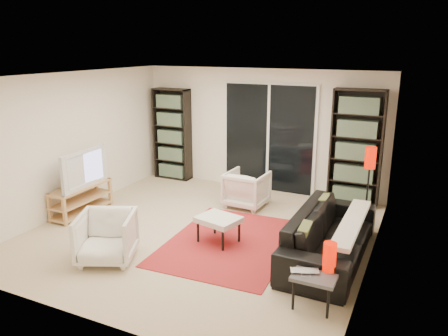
{
  "coord_description": "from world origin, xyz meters",
  "views": [
    {
      "loc": [
        3.02,
        -5.54,
        2.82
      ],
      "look_at": [
        0.25,
        0.3,
        1.0
      ],
      "focal_mm": 35.0,
      "sensor_mm": 36.0,
      "label": 1
    }
  ],
  "objects_px": {
    "sofa": "(330,235)",
    "side_table": "(316,276)",
    "ottoman": "(219,220)",
    "bookshelf_left": "(172,134)",
    "bookshelf_right": "(356,148)",
    "armchair_front": "(107,237)",
    "armchair_back": "(247,189)",
    "tv_stand": "(81,199)",
    "floor_lamp": "(370,166)"
  },
  "relations": [
    {
      "from": "sofa",
      "to": "side_table",
      "type": "xyz_separation_m",
      "value": [
        0.1,
        -1.22,
        0.02
      ]
    },
    {
      "from": "sofa",
      "to": "ottoman",
      "type": "height_order",
      "value": "sofa"
    },
    {
      "from": "bookshelf_left",
      "to": "bookshelf_right",
      "type": "xyz_separation_m",
      "value": [
        3.85,
        -0.0,
        0.07
      ]
    },
    {
      "from": "sofa",
      "to": "armchair_front",
      "type": "bearing_deg",
      "value": 117.44
    },
    {
      "from": "armchair_back",
      "to": "side_table",
      "type": "bearing_deg",
      "value": 128.83
    },
    {
      "from": "bookshelf_right",
      "to": "sofa",
      "type": "relative_size",
      "value": 0.92
    },
    {
      "from": "tv_stand",
      "to": "sofa",
      "type": "xyz_separation_m",
      "value": [
        4.25,
        0.18,
        0.07
      ]
    },
    {
      "from": "bookshelf_right",
      "to": "floor_lamp",
      "type": "distance_m",
      "value": 0.92
    },
    {
      "from": "bookshelf_right",
      "to": "tv_stand",
      "type": "height_order",
      "value": "bookshelf_right"
    },
    {
      "from": "floor_lamp",
      "to": "sofa",
      "type": "bearing_deg",
      "value": -100.31
    },
    {
      "from": "armchair_back",
      "to": "floor_lamp",
      "type": "xyz_separation_m",
      "value": [
        2.06,
        0.1,
        0.64
      ]
    },
    {
      "from": "bookshelf_right",
      "to": "floor_lamp",
      "type": "xyz_separation_m",
      "value": [
        0.35,
        -0.85,
        -0.08
      ]
    },
    {
      "from": "armchair_back",
      "to": "ottoman",
      "type": "relative_size",
      "value": 1.05
    },
    {
      "from": "armchair_front",
      "to": "floor_lamp",
      "type": "xyz_separation_m",
      "value": [
        2.97,
        2.84,
        0.63
      ]
    },
    {
      "from": "tv_stand",
      "to": "sofa",
      "type": "distance_m",
      "value": 4.25
    },
    {
      "from": "bookshelf_right",
      "to": "tv_stand",
      "type": "distance_m",
      "value": 4.92
    },
    {
      "from": "bookshelf_right",
      "to": "side_table",
      "type": "xyz_separation_m",
      "value": [
        0.19,
        -3.53,
        -0.69
      ]
    },
    {
      "from": "bookshelf_left",
      "to": "bookshelf_right",
      "type": "relative_size",
      "value": 0.93
    },
    {
      "from": "ottoman",
      "to": "floor_lamp",
      "type": "xyz_separation_m",
      "value": [
        1.85,
        1.69,
        0.62
      ]
    },
    {
      "from": "armchair_back",
      "to": "floor_lamp",
      "type": "distance_m",
      "value": 2.16
    },
    {
      "from": "armchair_front",
      "to": "sofa",
      "type": "bearing_deg",
      "value": 2.75
    },
    {
      "from": "armchair_front",
      "to": "floor_lamp",
      "type": "relative_size",
      "value": 0.58
    },
    {
      "from": "bookshelf_right",
      "to": "tv_stand",
      "type": "relative_size",
      "value": 1.76
    },
    {
      "from": "sofa",
      "to": "bookshelf_right",
      "type": "bearing_deg",
      "value": 2.67
    },
    {
      "from": "bookshelf_right",
      "to": "floor_lamp",
      "type": "relative_size",
      "value": 1.64
    },
    {
      "from": "floor_lamp",
      "to": "tv_stand",
      "type": "bearing_deg",
      "value": -159.93
    },
    {
      "from": "sofa",
      "to": "armchair_front",
      "type": "relative_size",
      "value": 3.09
    },
    {
      "from": "sofa",
      "to": "floor_lamp",
      "type": "xyz_separation_m",
      "value": [
        0.27,
        1.47,
        0.63
      ]
    },
    {
      "from": "side_table",
      "to": "floor_lamp",
      "type": "distance_m",
      "value": 2.76
    },
    {
      "from": "armchair_front",
      "to": "ottoman",
      "type": "relative_size",
      "value": 1.08
    },
    {
      "from": "tv_stand",
      "to": "armchair_front",
      "type": "distance_m",
      "value": 1.95
    },
    {
      "from": "sofa",
      "to": "armchair_back",
      "type": "distance_m",
      "value": 2.26
    },
    {
      "from": "ottoman",
      "to": "armchair_front",
      "type": "bearing_deg",
      "value": -134.12
    },
    {
      "from": "ottoman",
      "to": "bookshelf_left",
      "type": "bearing_deg",
      "value": 132.83
    },
    {
      "from": "armchair_back",
      "to": "ottoman",
      "type": "xyz_separation_m",
      "value": [
        0.21,
        -1.59,
        0.02
      ]
    },
    {
      "from": "armchair_back",
      "to": "side_table",
      "type": "relative_size",
      "value": 1.49
    },
    {
      "from": "sofa",
      "to": "bookshelf_left",
      "type": "bearing_deg",
      "value": 60.1
    },
    {
      "from": "armchair_back",
      "to": "tv_stand",
      "type": "bearing_deg",
      "value": 34.88
    },
    {
      "from": "sofa",
      "to": "ottoman",
      "type": "bearing_deg",
      "value": 98.46
    },
    {
      "from": "tv_stand",
      "to": "sofa",
      "type": "bearing_deg",
      "value": 2.48
    },
    {
      "from": "tv_stand",
      "to": "floor_lamp",
      "type": "bearing_deg",
      "value": 20.07
    },
    {
      "from": "armchair_back",
      "to": "bookshelf_left",
      "type": "bearing_deg",
      "value": -21.35
    },
    {
      "from": "tv_stand",
      "to": "floor_lamp",
      "type": "relative_size",
      "value": 0.93
    },
    {
      "from": "ottoman",
      "to": "floor_lamp",
      "type": "height_order",
      "value": "floor_lamp"
    },
    {
      "from": "bookshelf_right",
      "to": "bookshelf_left",
      "type": "bearing_deg",
      "value": 180.0
    },
    {
      "from": "bookshelf_left",
      "to": "armchair_back",
      "type": "xyz_separation_m",
      "value": [
        2.14,
        -0.95,
        -0.65
      ]
    },
    {
      "from": "bookshelf_right",
      "to": "floor_lamp",
      "type": "height_order",
      "value": "bookshelf_right"
    },
    {
      "from": "armchair_front",
      "to": "floor_lamp",
      "type": "distance_m",
      "value": 4.15
    },
    {
      "from": "armchair_front",
      "to": "ottoman",
      "type": "height_order",
      "value": "armchair_front"
    },
    {
      "from": "bookshelf_right",
      "to": "side_table",
      "type": "distance_m",
      "value": 3.61
    }
  ]
}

